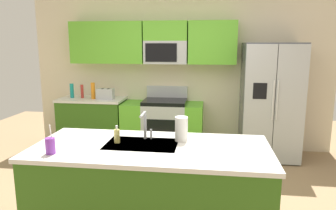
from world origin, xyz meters
The scene contains 14 objects.
ground_plane centered at (0.00, 0.00, 0.00)m, with size 9.00×9.00×0.00m, color #997A56.
kitchen_wall_unit centered at (-0.14, 2.08, 1.47)m, with size 5.20×0.43×2.60m.
back_counter centered at (-1.50, 1.80, 0.45)m, with size 1.13×0.63×0.90m.
range_oven centered at (-0.25, 1.80, 0.44)m, with size 1.36×0.61×1.10m.
refrigerator centered at (1.49, 1.73, 0.93)m, with size 0.90×0.76×1.85m.
island_counter centered at (0.01, -0.63, 0.45)m, with size 2.20×1.00×0.90m.
toaster centered at (-1.23, 1.75, 0.99)m, with size 0.28×0.16×0.18m.
pepper_mill centered at (-1.67, 1.80, 1.02)m, with size 0.05×0.05×0.23m, color #B2332D.
bottle_orange centered at (-1.45, 1.74, 1.04)m, with size 0.07×0.07×0.28m, color orange.
bottle_teal centered at (-1.86, 1.80, 1.02)m, with size 0.07×0.07×0.25m, color teal.
sink_faucet centered at (-0.08, -0.44, 1.07)m, with size 0.08×0.21×0.28m.
drink_cup_purple centered at (-0.81, -0.95, 0.97)m, with size 0.08×0.08×0.26m.
soap_dispenser centered at (-0.33, -0.58, 0.97)m, with size 0.06×0.06×0.17m.
paper_towel_roll centered at (0.28, -0.44, 1.02)m, with size 0.12×0.12×0.24m, color white.
Camera 1 is at (0.55, -3.40, 1.84)m, focal length 33.80 mm.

